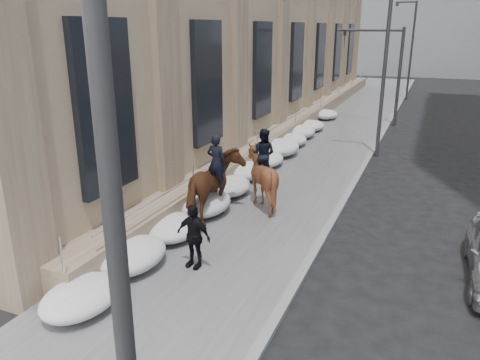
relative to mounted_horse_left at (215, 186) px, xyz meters
name	(u,v)px	position (x,y,z in m)	size (l,w,h in m)	color
ground	(183,282)	(0.87, -3.68, -1.26)	(140.00, 140.00, 0.00)	black
sidewalk	(296,171)	(0.87, 6.32, -1.20)	(5.00, 80.00, 0.12)	#4E4E50
curb	(357,178)	(3.49, 6.32, -1.20)	(0.24, 80.00, 0.12)	slate
bg_building_far	(371,0)	(-5.13, 68.32, 8.74)	(24.00, 12.00, 20.00)	gray
streetlight_near	(97,210)	(3.61, -9.68, 3.32)	(1.71, 0.24, 8.00)	#2D2D30
streetlight_mid	(382,59)	(3.61, 10.32, 3.32)	(1.71, 0.24, 8.00)	#2D2D30
streetlight_far	(410,45)	(3.61, 30.32, 3.32)	(1.71, 0.24, 8.00)	#2D2D30
traffic_signal	(385,61)	(2.94, 18.32, 2.75)	(4.10, 0.22, 6.00)	#2D2D30
snow_bank	(250,170)	(-0.55, 4.43, -0.79)	(1.70, 18.10, 0.76)	silver
mounted_horse_left	(215,186)	(0.00, 0.00, 0.00)	(1.18, 2.58, 2.74)	#452614
mounted_horse_right	(262,175)	(0.96, 1.67, -0.01)	(1.66, 1.87, 2.69)	#4F2816
pedestrian	(193,236)	(0.84, -3.02, -0.29)	(1.00, 0.42, 1.70)	black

